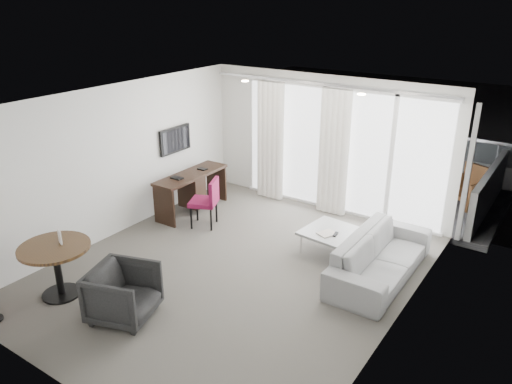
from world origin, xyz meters
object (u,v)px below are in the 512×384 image
Objects in this scene: rattan_chair_a at (399,186)px; rattan_chair_b at (467,187)px; tub_armchair at (123,293)px; desk at (192,192)px; desk_chair at (203,203)px; coffee_table at (331,242)px; sofa at (381,257)px; round_table at (58,271)px.

rattan_chair_a is 1.34m from rattan_chair_b.
desk is at bearing 8.24° from tub_armchair.
desk is at bearing -118.51° from rattan_chair_a.
rattan_chair_b is at bearing -41.97° from tub_armchair.
tub_armchair is at bearing -94.62° from desk_chair.
tub_armchair is 0.96× the size of rattan_chair_b.
coffee_table is (2.38, 0.38, -0.26)m from desk_chair.
sofa is at bearing -51.77° from rattan_chair_a.
round_table reaches higher than desk.
sofa is at bearing -72.24° from rattan_chair_b.
rattan_chair_b is (0.44, 3.49, 0.09)m from sofa.
round_table reaches higher than sofa.
rattan_chair_a is at bearing 63.40° from round_table.
rattan_chair_a is (-0.67, 2.73, 0.11)m from sofa.
rattan_chair_a is (3.26, 2.46, 0.05)m from desk.
coffee_table is at bearing -0.18° from desk.
desk is 1.81× the size of desk_chair.
rattan_chair_b is at bearing 67.01° from coffee_table.
desk_chair is 3.88m from rattan_chair_a.
round_table is 1.17× the size of rattan_chair_b.
desk is 2.06× the size of tub_armchair.
desk_chair is at bearing -111.22° from rattan_chair_b.
rattan_chair_a reaches higher than desk.
round_table is at bearing 130.30° from sofa.
tub_armchair is at bearing -89.09° from rattan_chair_b.
round_table is at bearing -128.65° from coffee_table.
coffee_table is at bearing 74.37° from sofa.
desk is at bearing 96.71° from round_table.
sofa is at bearing -21.26° from desk_chair.
desk is 4.08m from rattan_chair_a.
coffee_table is (3.00, -0.01, -0.19)m from desk.
desk_chair is 3.32m from sofa.
sofa is (2.39, 2.86, -0.03)m from tub_armchair.
round_table is 1.12× the size of rattan_chair_a.
coffee_table is at bearing -71.59° from rattan_chair_a.
coffee_table is at bearing -14.29° from desk_chair.
desk is 1.90× the size of rattan_chair_a.
coffee_table is 1.00× the size of rattan_chair_a.
rattan_chair_b is at bearing -7.17° from sofa.
rattan_chair_b is at bearing 58.78° from rattan_chair_a.
round_table is 1.16m from tub_armchair.
sofa is (3.54, 3.01, -0.06)m from round_table.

